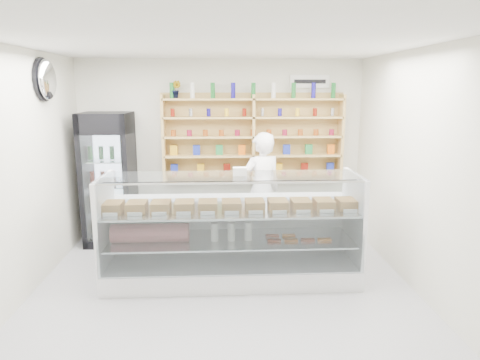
{
  "coord_description": "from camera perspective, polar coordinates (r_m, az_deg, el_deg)",
  "views": [
    {
      "loc": [
        -0.06,
        -4.37,
        2.34
      ],
      "look_at": [
        0.22,
        0.9,
        1.21
      ],
      "focal_mm": 32.0,
      "sensor_mm": 36.0,
      "label": 1
    }
  ],
  "objects": [
    {
      "name": "room",
      "position": [
        4.47,
        -2.18,
        -0.07
      ],
      "size": [
        5.0,
        5.0,
        5.0
      ],
      "color": "#ACACB1",
      "rests_on": "ground"
    },
    {
      "name": "display_counter",
      "position": [
        5.38,
        -1.16,
        -9.47
      ],
      "size": [
        3.08,
        0.92,
        1.34
      ],
      "color": "white",
      "rests_on": "floor"
    },
    {
      "name": "shop_worker",
      "position": [
        6.32,
        2.85,
        -1.44
      ],
      "size": [
        0.74,
        0.62,
        1.73
      ],
      "primitive_type": "imported",
      "rotation": [
        0.0,
        0.0,
        3.52
      ],
      "color": "white",
      "rests_on": "floor"
    },
    {
      "name": "drinks_cooler",
      "position": [
        6.77,
        -17.05,
        0.16
      ],
      "size": [
        0.73,
        0.71,
        2.0
      ],
      "rotation": [
        0.0,
        0.0,
        -0.02
      ],
      "color": "black",
      "rests_on": "floor"
    },
    {
      "name": "wall_shelving",
      "position": [
        6.77,
        1.76,
        5.76
      ],
      "size": [
        2.84,
        0.28,
        1.33
      ],
      "color": "tan",
      "rests_on": "back_wall"
    },
    {
      "name": "potted_plant",
      "position": [
        6.74,
        -8.53,
        11.86
      ],
      "size": [
        0.17,
        0.15,
        0.27
      ],
      "primitive_type": "imported",
      "rotation": [
        0.0,
        0.0,
        -0.27
      ],
      "color": "#1E6626",
      "rests_on": "wall_shelving"
    },
    {
      "name": "security_mirror",
      "position": [
        5.96,
        -24.33,
        12.1
      ],
      "size": [
        0.15,
        0.5,
        0.5
      ],
      "primitive_type": "ellipsoid",
      "color": "silver",
      "rests_on": "left_wall"
    },
    {
      "name": "wall_sign",
      "position": [
        6.99,
        9.27,
        12.83
      ],
      "size": [
        0.62,
        0.03,
        0.2
      ],
      "primitive_type": "cube",
      "color": "white",
      "rests_on": "back_wall"
    }
  ]
}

